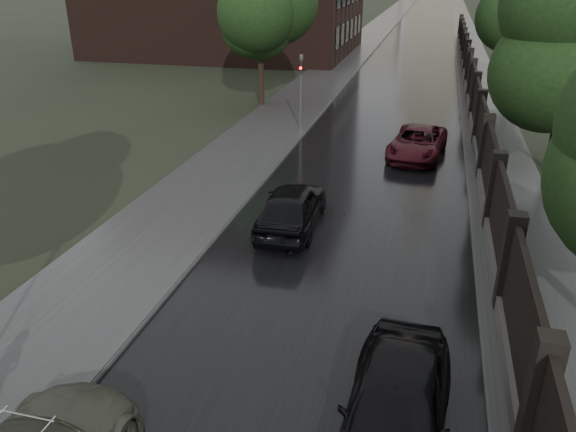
{
  "coord_description": "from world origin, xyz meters",
  "views": [
    {
      "loc": [
        2.33,
        -3.24,
        8.15
      ],
      "look_at": [
        -1.38,
        11.06,
        1.5
      ],
      "focal_mm": 35.0,
      "sensor_mm": 36.0,
      "label": 1
    }
  ],
  "objects_px": {
    "traffic_light": "(301,87)",
    "hatchback_left": "(292,207)",
    "car_right_near": "(395,408)",
    "tree_right_b": "(571,52)",
    "tree_right_c": "(520,15)",
    "car_right_far": "(417,143)",
    "tree_left_far": "(260,18)"
  },
  "relations": [
    {
      "from": "tree_left_far",
      "to": "tree_right_c",
      "type": "relative_size",
      "value": 1.05
    },
    {
      "from": "traffic_light",
      "to": "car_right_near",
      "type": "bearing_deg",
      "value": -72.01
    },
    {
      "from": "tree_right_c",
      "to": "car_right_near",
      "type": "distance_m",
      "value": 35.81
    },
    {
      "from": "tree_right_b",
      "to": "hatchback_left",
      "type": "xyz_separation_m",
      "value": [
        -9.35,
        -8.65,
        -4.18
      ]
    },
    {
      "from": "tree_left_far",
      "to": "tree_right_c",
      "type": "xyz_separation_m",
      "value": [
        15.5,
        10.0,
        -0.29
      ]
    },
    {
      "from": "tree_right_c",
      "to": "tree_left_far",
      "type": "bearing_deg",
      "value": -147.17
    },
    {
      "from": "traffic_light",
      "to": "car_right_far",
      "type": "bearing_deg",
      "value": -24.02
    },
    {
      "from": "tree_right_c",
      "to": "hatchback_left",
      "type": "relative_size",
      "value": 1.55
    },
    {
      "from": "tree_left_far",
      "to": "tree_right_b",
      "type": "height_order",
      "value": "tree_left_far"
    },
    {
      "from": "tree_right_b",
      "to": "tree_right_c",
      "type": "height_order",
      "value": "same"
    },
    {
      "from": "tree_right_b",
      "to": "car_right_near",
      "type": "relative_size",
      "value": 1.48
    },
    {
      "from": "traffic_light",
      "to": "tree_right_b",
      "type": "bearing_deg",
      "value": -14.24
    },
    {
      "from": "car_right_near",
      "to": "car_right_far",
      "type": "relative_size",
      "value": 0.98
    },
    {
      "from": "tree_left_far",
      "to": "car_right_far",
      "type": "xyz_separation_m",
      "value": [
        9.85,
        -7.75,
        -4.57
      ]
    },
    {
      "from": "traffic_light",
      "to": "hatchback_left",
      "type": "distance_m",
      "value": 12.01
    },
    {
      "from": "tree_right_b",
      "to": "car_right_far",
      "type": "height_order",
      "value": "tree_right_b"
    },
    {
      "from": "tree_right_c",
      "to": "car_right_far",
      "type": "xyz_separation_m",
      "value": [
        -5.65,
        -17.75,
        -4.28
      ]
    },
    {
      "from": "hatchback_left",
      "to": "car_right_near",
      "type": "relative_size",
      "value": 0.96
    },
    {
      "from": "traffic_light",
      "to": "car_right_far",
      "type": "relative_size",
      "value": 0.83
    },
    {
      "from": "tree_right_b",
      "to": "car_right_near",
      "type": "xyz_separation_m",
      "value": [
        -5.25,
        -17.18,
        -4.14
      ]
    },
    {
      "from": "traffic_light",
      "to": "car_right_near",
      "type": "relative_size",
      "value": 0.85
    },
    {
      "from": "hatchback_left",
      "to": "tree_left_far",
      "type": "bearing_deg",
      "value": -71.47
    },
    {
      "from": "tree_right_b",
      "to": "traffic_light",
      "type": "xyz_separation_m",
      "value": [
        -11.8,
        2.99,
        -2.55
      ]
    },
    {
      "from": "tree_right_b",
      "to": "car_right_far",
      "type": "distance_m",
      "value": 7.09
    },
    {
      "from": "tree_right_c",
      "to": "car_right_far",
      "type": "bearing_deg",
      "value": -107.66
    },
    {
      "from": "car_right_far",
      "to": "traffic_light",
      "type": "bearing_deg",
      "value": 162.81
    },
    {
      "from": "traffic_light",
      "to": "hatchback_left",
      "type": "height_order",
      "value": "traffic_light"
    },
    {
      "from": "tree_left_far",
      "to": "car_right_near",
      "type": "height_order",
      "value": "tree_left_far"
    },
    {
      "from": "traffic_light",
      "to": "car_right_far",
      "type": "height_order",
      "value": "traffic_light"
    },
    {
      "from": "tree_right_b",
      "to": "traffic_light",
      "type": "height_order",
      "value": "tree_right_b"
    },
    {
      "from": "tree_left_far",
      "to": "car_right_far",
      "type": "bearing_deg",
      "value": -38.18
    },
    {
      "from": "tree_left_far",
      "to": "tree_right_b",
      "type": "distance_m",
      "value": 17.45
    }
  ]
}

